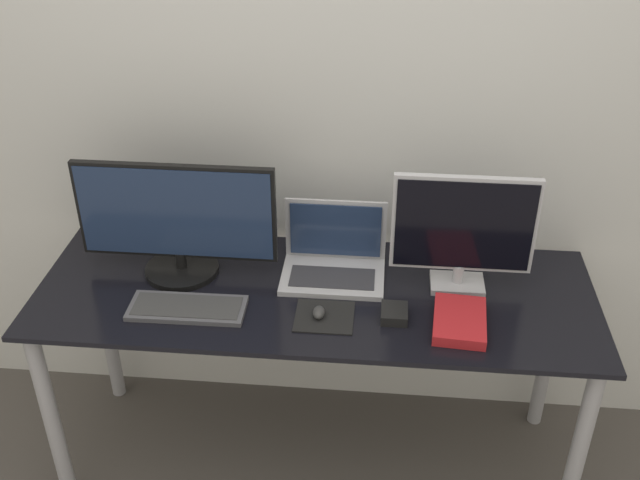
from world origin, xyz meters
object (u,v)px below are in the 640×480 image
laptop (334,257)px  power_brick (394,314)px  monitor_left (177,222)px  book (460,321)px  monitor_right (463,230)px  keyboard (187,308)px  mouse (319,312)px

laptop → power_brick: size_ratio=3.53×
monitor_left → book: size_ratio=2.74×
book → power_brick: size_ratio=2.47×
monitor_right → book: size_ratio=1.89×
laptop → keyboard: size_ratio=0.93×
laptop → book: 0.48m
monitor_right → keyboard: size_ratio=1.23×
keyboard → book: book is taller
keyboard → monitor_right: bearing=14.1°
monitor_right → power_brick: (-0.20, -0.19, -0.20)m
mouse → book: 0.43m
monitor_left → monitor_right: size_ratio=1.45×
mouse → laptop: bearing=84.1°
monitor_right → book: (-0.01, -0.21, -0.20)m
monitor_left → mouse: 0.56m
monitor_right → mouse: size_ratio=7.60×
monitor_left → laptop: size_ratio=1.92×
laptop → mouse: 0.26m
keyboard → power_brick: bearing=1.9°
keyboard → mouse: bearing=0.2°
monitor_right → mouse: bearing=-154.1°
monitor_right → mouse: (-0.43, -0.21, -0.19)m
power_brick → keyboard: bearing=-178.1°
monitor_left → power_brick: 0.76m
book → laptop: bearing=147.8°
monitor_left → mouse: monitor_left is taller
monitor_left → book: bearing=-12.9°
monitor_right → keyboard: bearing=-165.9°
laptop → power_brick: (0.21, -0.23, -0.04)m
monitor_right → laptop: bearing=173.8°
monitor_left → power_brick: monitor_left is taller
keyboard → book: (0.84, 0.00, 0.01)m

